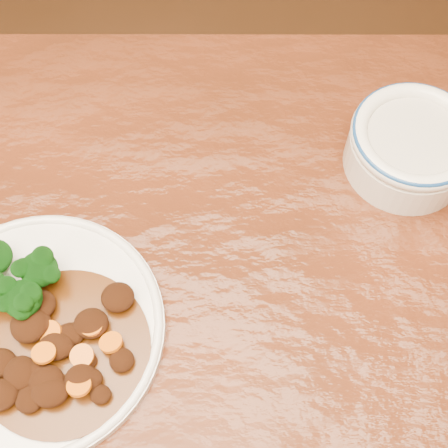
{
  "coord_description": "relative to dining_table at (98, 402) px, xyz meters",
  "views": [
    {
      "loc": [
        0.13,
        -0.15,
        1.34
      ],
      "look_at": [
        0.14,
        0.16,
        0.77
      ],
      "focal_mm": 50.0,
      "sensor_mm": 36.0,
      "label": 1
    }
  ],
  "objects": [
    {
      "name": "dining_table",
      "position": [
        0.0,
        0.0,
        0.0
      ],
      "size": [
        1.53,
        0.96,
        0.75
      ],
      "rotation": [
        0.0,
        0.0,
        -0.04
      ],
      "color": "#59240F",
      "rests_on": "ground"
    },
    {
      "name": "dinner_plate",
      "position": [
        -0.05,
        0.05,
        0.09
      ],
      "size": [
        0.25,
        0.25,
        0.02
      ],
      "rotation": [
        0.0,
        0.0,
        -0.29
      ],
      "color": "white",
      "rests_on": "dining_table"
    },
    {
      "name": "mince_stew",
      "position": [
        -0.02,
        0.03,
        0.1
      ],
      "size": [
        0.17,
        0.17,
        0.03
      ],
      "color": "#4B2208",
      "rests_on": "dinner_plate"
    },
    {
      "name": "dip_bowl",
      "position": [
        0.35,
        0.24,
        0.11
      ],
      "size": [
        0.14,
        0.14,
        0.06
      ],
      "rotation": [
        0.0,
        0.0,
        0.42
      ],
      "color": "white",
      "rests_on": "dining_table"
    }
  ]
}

